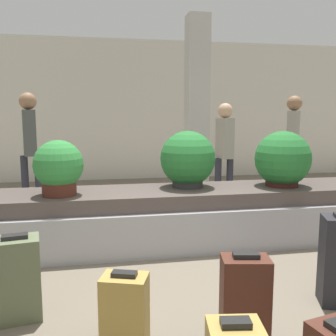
% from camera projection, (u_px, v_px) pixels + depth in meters
% --- Properties ---
extents(ground_plane, '(18.00, 18.00, 0.00)m').
position_uv_depth(ground_plane, '(198.00, 298.00, 3.09)').
color(ground_plane, '#6B6051').
extents(back_wall, '(18.00, 0.06, 3.20)m').
position_uv_depth(back_wall, '(132.00, 110.00, 8.67)').
color(back_wall, beige).
rests_on(back_wall, ground_plane).
extents(carousel, '(7.02, 0.97, 0.65)m').
position_uv_depth(carousel, '(168.00, 218.00, 4.37)').
color(carousel, '#9E9EA3').
rests_on(carousel, ground_plane).
extents(pillar, '(0.38, 0.38, 3.20)m').
position_uv_depth(pillar, '(197.00, 109.00, 6.61)').
color(pillar, beige).
rests_on(pillar, ground_plane).
extents(suitcase_2, '(0.35, 0.29, 0.49)m').
position_uv_depth(suitcase_2, '(125.00, 309.00, 2.45)').
color(suitcase_2, '#A3843D').
rests_on(suitcase_2, ground_plane).
extents(suitcase_4, '(0.36, 0.29, 0.64)m').
position_uv_depth(suitcase_4, '(17.00, 278.00, 2.74)').
color(suitcase_4, '#5B6647').
rests_on(suitcase_4, ground_plane).
extents(suitcase_6, '(0.33, 0.25, 0.65)m').
position_uv_depth(suitcase_6, '(245.00, 304.00, 2.36)').
color(suitcase_6, '#472319').
rests_on(suitcase_6, ground_plane).
extents(potted_plant_0, '(0.67, 0.67, 0.67)m').
position_uv_depth(potted_plant_0, '(283.00, 160.00, 4.50)').
color(potted_plant_0, '#381914').
rests_on(potted_plant_0, carousel).
extents(potted_plant_1, '(0.53, 0.53, 0.59)m').
position_uv_depth(potted_plant_1, '(59.00, 168.00, 3.97)').
color(potted_plant_1, '#4C2319').
rests_on(potted_plant_1, carousel).
extents(potted_plant_2, '(0.65, 0.65, 0.67)m').
position_uv_depth(potted_plant_2, '(188.00, 160.00, 4.43)').
color(potted_plant_2, '#2D2D2D').
rests_on(potted_plant_2, carousel).
extents(traveler_0, '(0.33, 0.36, 1.83)m').
position_uv_depth(traveler_0, '(293.00, 138.00, 6.45)').
color(traveler_0, '#282833').
rests_on(traveler_0, ground_plane).
extents(traveler_1, '(0.31, 0.34, 1.69)m').
position_uv_depth(traveler_1, '(225.00, 146.00, 5.99)').
color(traveler_1, '#282833').
rests_on(traveler_1, ground_plane).
extents(traveler_2, '(0.31, 0.35, 1.83)m').
position_uv_depth(traveler_2, '(30.00, 140.00, 5.70)').
color(traveler_2, '#282833').
rests_on(traveler_2, ground_plane).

